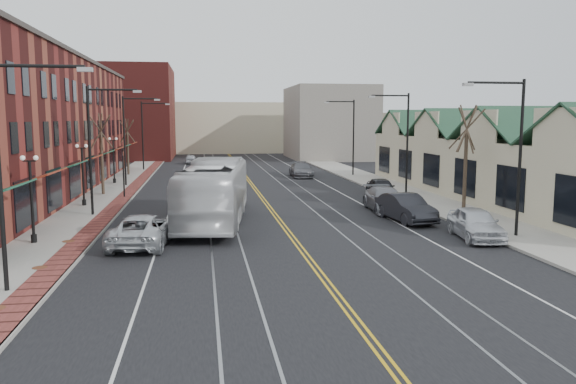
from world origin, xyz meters
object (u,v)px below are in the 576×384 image
object	(u,v)px
transit_bus	(215,192)
parked_suv	(143,230)
parked_car_b	(405,208)
parked_car_c	(385,200)
parked_car_a	(476,223)
parked_car_d	(381,188)

from	to	relation	value
transit_bus	parked_suv	world-z (taller)	transit_bus
parked_car_b	transit_bus	bearing A→B (deg)	165.53
parked_car_c	parked_car_a	bearing A→B (deg)	-75.15
parked_car_b	parked_car_d	world-z (taller)	parked_car_b
transit_bus	parked_car_c	size ratio (longest dim) A/B	2.45
transit_bus	parked_car_c	bearing A→B (deg)	-160.44
parked_suv	transit_bus	bearing A→B (deg)	-116.29
parked_car_c	parked_suv	bearing A→B (deg)	-148.12
transit_bus	parked_car_a	world-z (taller)	transit_bus
parked_suv	parked_car_a	size ratio (longest dim) A/B	1.17
transit_bus	parked_car_a	size ratio (longest dim) A/B	2.78
transit_bus	parked_car_b	world-z (taller)	transit_bus
transit_bus	parked_suv	bearing A→B (deg)	64.20
parked_car_a	parked_suv	bearing A→B (deg)	-175.59
parked_car_d	parked_car_b	bearing A→B (deg)	-95.56
parked_car_d	parked_car_c	bearing A→B (deg)	-101.38
parked_car_b	parked_car_c	distance (m)	3.79
parked_car_a	parked_car_d	size ratio (longest dim) A/B	1.06
parked_suv	parked_car_a	bearing A→B (deg)	-176.79
parked_suv	parked_car_d	size ratio (longest dim) A/B	1.24
parked_car_a	parked_car_d	bearing A→B (deg)	97.96
parked_car_d	parked_suv	bearing A→B (deg)	-134.93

